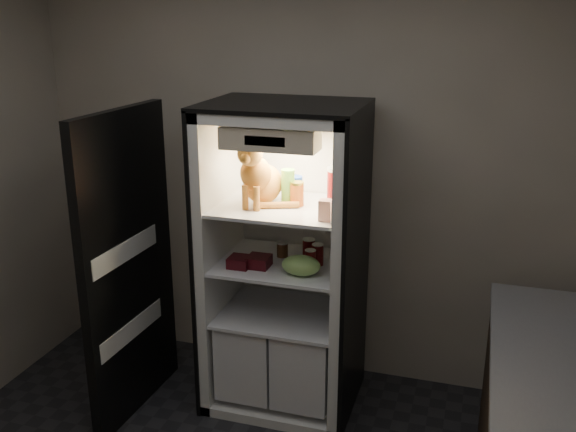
% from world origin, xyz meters
% --- Properties ---
extents(room_shell, '(3.60, 3.60, 3.60)m').
position_xyz_m(room_shell, '(0.00, 0.00, 1.62)').
color(room_shell, white).
rests_on(room_shell, floor).
extents(refrigerator, '(0.90, 0.72, 1.88)m').
position_xyz_m(refrigerator, '(0.00, 1.38, 0.79)').
color(refrigerator, white).
rests_on(refrigerator, floor).
extents(fridge_door, '(0.10, 0.87, 1.85)m').
position_xyz_m(fridge_door, '(-0.85, 1.01, 0.91)').
color(fridge_door, black).
rests_on(fridge_door, floor).
extents(tabby_cat, '(0.36, 0.41, 0.43)m').
position_xyz_m(tabby_cat, '(-0.13, 1.30, 1.45)').
color(tabby_cat, '#B76A17').
rests_on(tabby_cat, refrigerator).
extents(parmesan_shaker, '(0.08, 0.08, 0.20)m').
position_xyz_m(parmesan_shaker, '(0.02, 1.35, 1.39)').
color(parmesan_shaker, green).
rests_on(parmesan_shaker, refrigerator).
extents(mayo_tub, '(0.10, 0.10, 0.14)m').
position_xyz_m(mayo_tub, '(0.03, 1.46, 1.36)').
color(mayo_tub, white).
rests_on(mayo_tub, refrigerator).
extents(salsa_jar, '(0.08, 0.08, 0.14)m').
position_xyz_m(salsa_jar, '(0.08, 1.34, 1.36)').
color(salsa_jar, maroon).
rests_on(salsa_jar, refrigerator).
extents(pepper_jar, '(0.14, 0.14, 0.23)m').
position_xyz_m(pepper_jar, '(0.32, 1.38, 1.41)').
color(pepper_jar, maroon).
rests_on(pepper_jar, refrigerator).
extents(cream_carton, '(0.07, 0.07, 0.11)m').
position_xyz_m(cream_carton, '(0.30, 1.12, 1.35)').
color(cream_carton, white).
rests_on(cream_carton, refrigerator).
extents(soda_can_a, '(0.07, 0.07, 0.14)m').
position_xyz_m(soda_can_a, '(0.15, 1.38, 1.01)').
color(soda_can_a, black).
rests_on(soda_can_a, refrigerator).
extents(soda_can_b, '(0.07, 0.07, 0.13)m').
position_xyz_m(soda_can_b, '(0.21, 1.33, 1.00)').
color(soda_can_b, black).
rests_on(soda_can_b, refrigerator).
extents(soda_can_c, '(0.06, 0.06, 0.12)m').
position_xyz_m(soda_can_c, '(0.19, 1.26, 1.00)').
color(soda_can_c, black).
rests_on(soda_can_c, refrigerator).
extents(condiment_jar, '(0.07, 0.07, 0.09)m').
position_xyz_m(condiment_jar, '(-0.03, 1.40, 0.99)').
color(condiment_jar, '#583319').
rests_on(condiment_jar, refrigerator).
extents(grape_bag, '(0.22, 0.16, 0.11)m').
position_xyz_m(grape_bag, '(0.16, 1.16, 1.00)').
color(grape_bag, '#7FAF51').
rests_on(grape_bag, refrigerator).
extents(berry_box_left, '(0.12, 0.12, 0.06)m').
position_xyz_m(berry_box_left, '(-0.21, 1.17, 0.97)').
color(berry_box_left, '#4B0C13').
rests_on(berry_box_left, refrigerator).
extents(berry_box_right, '(0.13, 0.13, 0.06)m').
position_xyz_m(berry_box_right, '(-0.11, 1.21, 0.97)').
color(berry_box_right, '#4B0C13').
rests_on(berry_box_right, refrigerator).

